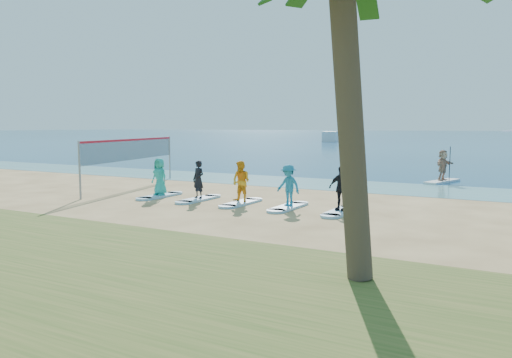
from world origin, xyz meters
The scene contains 17 objects.
ground centered at (0.00, 0.00, 0.00)m, with size 600.00×600.00×0.00m, color tan.
shallow_water centered at (0.00, 10.50, 0.01)m, with size 600.00×600.00×0.00m, color teal.
ocean centered at (0.00, 160.00, 0.01)m, with size 600.00×600.00×0.00m, color navy.
volleyball_net centered at (-9.39, 4.56, 1.90)m, with size 2.27×8.82×2.50m.
paddleboard centered at (4.20, 14.41, 0.06)m, with size 0.70×3.00×0.12m, color silver.
paddleboarder centered at (4.20, 14.41, 0.97)m, with size 1.57×0.50×1.70m, color tan.
boat_offshore_a centered at (-26.72, 79.24, 0.00)m, with size 2.55×7.00×1.99m, color silver.
surfboard_0 centered at (-5.84, 2.43, 0.04)m, with size 0.70×2.20×0.09m, color #8DBEDA.
student_0 centered at (-5.84, 2.43, 0.90)m, with size 0.80×0.52×1.63m, color teal.
surfboard_1 centered at (-3.75, 2.43, 0.04)m, with size 0.70×2.20×0.09m, color #8DBEDA.
student_1 centered at (-3.75, 2.43, 0.89)m, with size 0.58×0.38×1.59m, color black.
surfboard_2 centered at (-1.66, 2.43, 0.04)m, with size 0.70×2.20×0.09m, color #8DBEDA.
student_2 centered at (-1.66, 2.43, 0.91)m, with size 0.80×0.62×1.65m, color orange.
surfboard_3 centered at (0.43, 2.43, 0.04)m, with size 0.70×2.20×0.09m, color #8DBEDA.
student_3 centered at (0.43, 2.43, 0.88)m, with size 1.02×0.59×1.58m, color teal.
surfboard_4 centered at (2.52, 2.43, 0.04)m, with size 0.70×2.20×0.09m, color #8DBEDA.
student_4 centered at (2.52, 2.43, 0.90)m, with size 0.95×0.39×1.62m, color black.
Camera 1 is at (8.47, -14.61, 3.13)m, focal length 35.00 mm.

